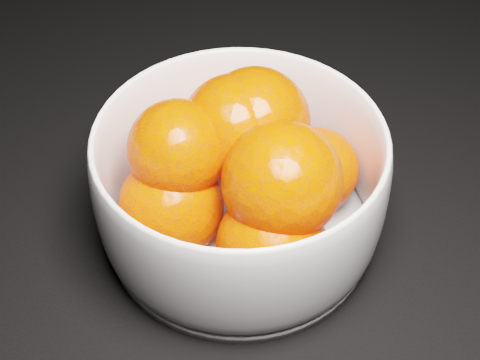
% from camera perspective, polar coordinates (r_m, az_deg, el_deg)
% --- Properties ---
extents(bowl, '(0.21, 0.21, 0.10)m').
position_cam_1_polar(bowl, '(0.48, -0.00, -0.43)').
color(bowl, silver).
rests_on(bowl, ground).
extents(orange_pile, '(0.15, 0.15, 0.12)m').
position_cam_1_polar(orange_pile, '(0.47, 0.12, 1.11)').
color(orange_pile, '#FF3900').
rests_on(orange_pile, bowl).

